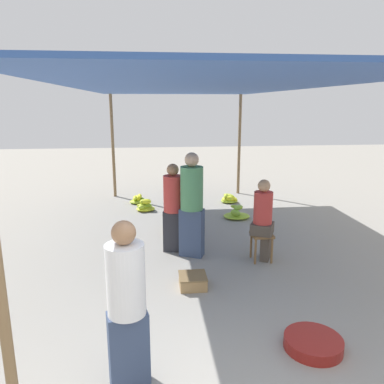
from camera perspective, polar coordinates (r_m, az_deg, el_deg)
canopy_post_back_left at (r=10.43m, az=-11.96°, el=6.78°), size 0.08×0.08×2.78m
canopy_post_back_right at (r=10.66m, az=7.22°, el=7.10°), size 0.08×0.08×2.78m
canopy_tarp at (r=6.41m, az=0.18°, el=15.70°), size 3.90×8.30×0.04m
vendor_foreground at (r=3.46m, az=-9.90°, el=-16.50°), size 0.40×0.40×1.59m
stool at (r=6.27m, az=10.56°, el=-7.06°), size 0.34×0.34×0.47m
vendor_seated at (r=6.17m, az=10.85°, el=-3.99°), size 0.46×0.46×1.37m
basin_black at (r=4.46m, az=17.98°, el=-21.07°), size 0.61×0.61×0.13m
banana_pile_left_0 at (r=9.83m, az=-8.20°, el=-1.13°), size 0.43×0.44×0.25m
banana_pile_left_1 at (r=9.12m, az=-7.13°, el=-2.18°), size 0.46×0.52×0.29m
banana_pile_right_0 at (r=8.52m, az=6.79°, el=-3.32°), size 0.59×0.54×0.30m
banana_pile_right_1 at (r=9.82m, az=5.67°, el=-1.05°), size 0.44×0.40×0.23m
crate_near at (r=7.56m, az=-1.95°, el=-5.33°), size 0.40×0.40×0.22m
crate_mid at (r=5.43m, az=0.12°, el=-13.40°), size 0.39×0.39×0.18m
shopper_walking_mid at (r=6.45m, az=-2.89°, el=-2.23°), size 0.38×0.38×1.55m
shopper_walking_far at (r=6.20m, az=-0.03°, el=-1.76°), size 0.50×0.50×1.77m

